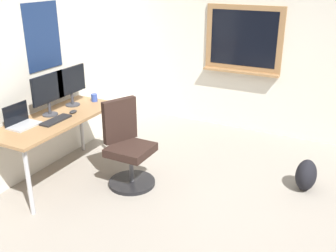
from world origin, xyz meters
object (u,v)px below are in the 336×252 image
object	(u,v)px
keyboard	(56,120)
desk	(56,124)
monitor_secondary	(71,83)
backpack	(306,175)
laptop	(21,121)
coffee_mug	(94,98)
monitor_primary	(48,92)
computer_mouse	(73,112)
office_chair	(128,149)

from	to	relation	value
keyboard	desk	bearing A→B (deg)	45.73
monitor_secondary	backpack	xyz separation A→B (m)	(0.60, -2.65, -0.83)
desk	laptop	size ratio (longest dim) A/B	4.90
monitor_secondary	coffee_mug	world-z (taller)	monitor_secondary
monitor_primary	monitor_secondary	size ratio (longest dim) A/B	1.00
desk	computer_mouse	distance (m)	0.24
office_chair	monitor_secondary	world-z (taller)	monitor_secondary
monitor_secondary	backpack	bearing A→B (deg)	-77.20
monitor_secondary	keyboard	world-z (taller)	monitor_secondary
keyboard	computer_mouse	world-z (taller)	computer_mouse
monitor_primary	computer_mouse	xyz separation A→B (m)	(0.17, -0.18, -0.25)
laptop	desk	bearing A→B (deg)	-23.51
office_chair	monitor_primary	size ratio (longest dim) A/B	2.05
coffee_mug	monitor_primary	bearing A→B (deg)	168.33
office_chair	monitor_primary	bearing A→B (deg)	104.71
laptop	backpack	size ratio (longest dim) A/B	0.90
monitor_primary	keyboard	distance (m)	0.34
monitor_primary	desk	bearing A→B (deg)	-110.71
office_chair	backpack	bearing A→B (deg)	-67.13
monitor_primary	monitor_secondary	xyz separation A→B (m)	(0.38, 0.00, 0.00)
desk	keyboard	distance (m)	0.14
monitor_primary	computer_mouse	distance (m)	0.35
desk	office_chair	size ratio (longest dim) A/B	1.60
coffee_mug	computer_mouse	bearing A→B (deg)	-173.74
backpack	coffee_mug	bearing A→B (deg)	98.13
backpack	monitor_primary	bearing A→B (deg)	110.33
keyboard	coffee_mug	distance (m)	0.74
monitor_primary	computer_mouse	bearing A→B (deg)	-47.05
office_chair	computer_mouse	size ratio (longest dim) A/B	9.13
desk	laptop	xyz separation A→B (m)	(-0.34, 0.15, 0.13)
monitor_secondary	coffee_mug	bearing A→B (deg)	-27.96
office_chair	computer_mouse	xyz separation A→B (m)	(-0.06, 0.68, 0.35)
desk	keyboard	world-z (taller)	keyboard
coffee_mug	backpack	distance (m)	2.62
laptop	computer_mouse	distance (m)	0.59
desk	backpack	size ratio (longest dim) A/B	4.39
desk	backpack	xyz separation A→B (m)	(1.02, -2.55, -0.49)
office_chair	backpack	distance (m)	1.96
computer_mouse	coffee_mug	distance (m)	0.46
office_chair	laptop	bearing A→B (deg)	123.80
office_chair	computer_mouse	world-z (taller)	office_chair
laptop	computer_mouse	size ratio (longest dim) A/B	2.98
desk	backpack	bearing A→B (deg)	-68.20
keyboard	computer_mouse	size ratio (longest dim) A/B	3.56
computer_mouse	desk	bearing A→B (deg)	159.10
monitor_primary	backpack	world-z (taller)	monitor_primary
computer_mouse	laptop	bearing A→B (deg)	157.45
desk	coffee_mug	bearing A→B (deg)	-2.42
laptop	backpack	bearing A→B (deg)	-63.23
computer_mouse	backpack	distance (m)	2.67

